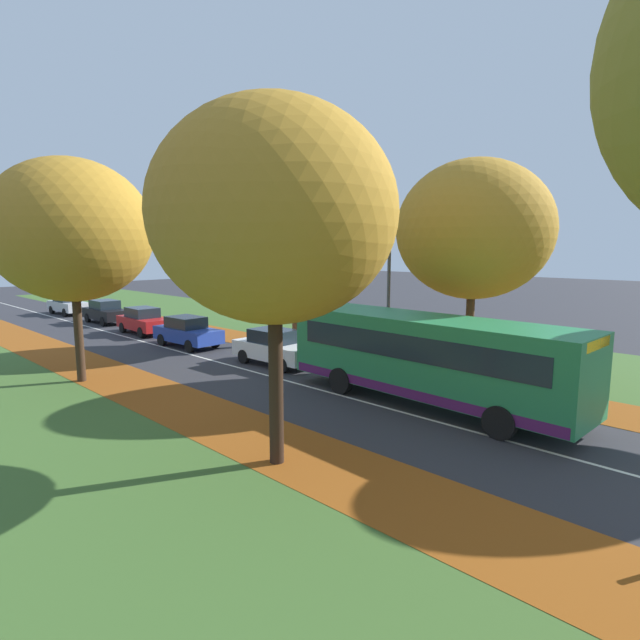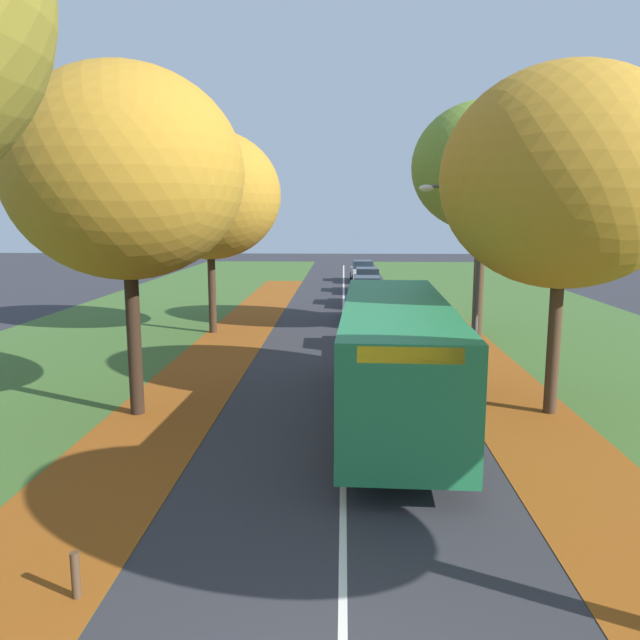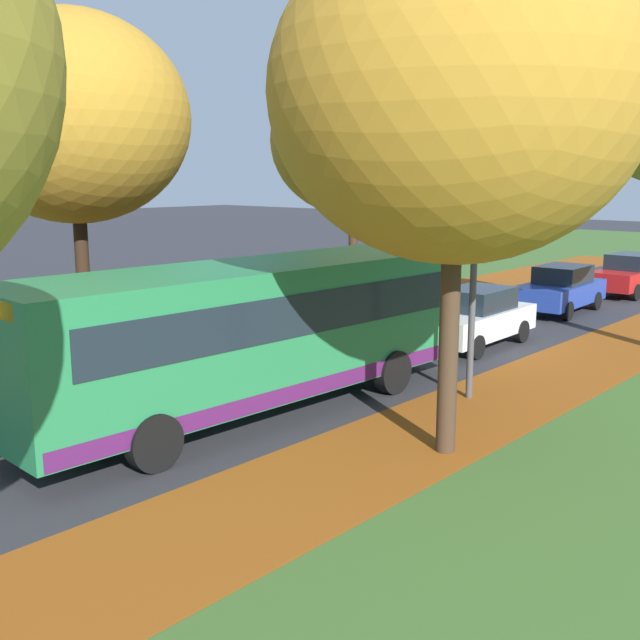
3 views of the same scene
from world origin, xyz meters
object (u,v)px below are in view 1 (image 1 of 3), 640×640
Objects in this scene: car_black_fourth_in_line at (106,312)px; car_blue_following at (187,332)px; tree_right_mid at (295,215)px; streetlamp_right at (384,285)px; bus at (428,355)px; car_silver_trailing at (68,304)px; tree_left_near at (274,213)px; car_white_lead at (275,347)px; tree_left_mid at (71,231)px; car_red_third_in_line at (143,321)px; tree_right_near at (474,230)px.

car_blue_following is at bearing -92.76° from car_black_fourth_in_line.
car_black_fourth_in_line is at bearing 104.97° from tree_right_mid.
streetlamp_right is 4.81m from bus.
bus reaches higher than car_silver_trailing.
tree_left_near is 0.90× the size of tree_right_mid.
car_white_lead is 0.99× the size of car_silver_trailing.
tree_left_mid is 2.03× the size of car_blue_following.
tree_left_mid is 2.03× the size of car_silver_trailing.
streetlamp_right is at bearing -85.74° from car_silver_trailing.
tree_left_near is 21.81m from car_red_third_in_line.
tree_right_near is 33.24m from car_silver_trailing.
tree_right_mid is 23.37m from car_silver_trailing.
tree_left_near is at bearing -177.44° from tree_right_near.
tree_left_mid reaches higher than bus.
bus is 2.47× the size of car_white_lead.
car_red_third_in_line is at bearing 86.76° from car_blue_following.
car_blue_following is at bearing -91.42° from car_silver_trailing.
bus reaches higher than car_red_third_in_line.
car_white_lead is (-3.84, 7.46, -5.15)m from tree_right_near.
tree_right_near is at bearing -91.60° from tree_right_mid.
bus is 2.46× the size of car_silver_trailing.
car_black_fourth_in_line is at bearing 89.81° from car_white_lead.
bus is at bearing -111.52° from tree_right_mid.
tree_left_near is 27.58m from car_black_fourth_in_line.
bus is at bearing -90.12° from car_red_third_in_line.
tree_left_mid is 2.05× the size of car_black_fourth_in_line.
streetlamp_right is 29.80m from car_silver_trailing.
car_blue_following is 11.69m from car_black_fourth_in_line.
tree_left_near is 2.04× the size of car_red_third_in_line.
tree_right_mid reaches higher than car_red_third_in_line.
tree_right_near is 2.06× the size of car_black_fourth_in_line.
bus is 2.49× the size of car_black_fourth_in_line.
tree_left_near is at bearing -135.06° from tree_right_mid.
bus is 20.26m from car_red_third_in_line.
tree_right_mid is 11.87m from car_red_third_in_line.
car_red_third_in_line and car_black_fourth_in_line have the same top height.
car_red_third_in_line is (-4.03, 19.63, -5.15)m from tree_right_near.
tree_right_near is 2.03× the size of car_silver_trailing.
car_white_lead is at bearing 115.99° from streetlamp_right.
tree_right_mid is 0.92× the size of bus.
tree_right_mid is 2.26× the size of car_blue_following.
tree_left_near is 34.18m from car_silver_trailing.
car_blue_following and car_black_fourth_in_line have the same top height.
car_white_lead is (-4.14, -3.00, -6.19)m from tree_right_mid.
bus is (6.99, -11.48, -4.21)m from tree_left_mid.
tree_left_near is 11.71m from car_white_lead.
car_red_third_in_line is (0.04, 20.24, -0.89)m from bus.
car_white_lead is (6.82, 7.94, -5.24)m from tree_left_near.
tree_right_mid reaches higher than tree_left_near.
streetlamp_right is at bearing 56.76° from bus.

